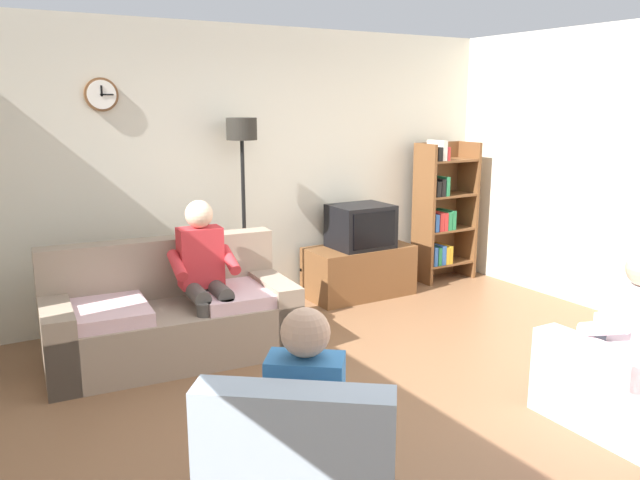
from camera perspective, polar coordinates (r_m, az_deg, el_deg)
The scene contains 11 objects.
ground_plane at distance 4.44m, azimuth 8.44°, elevation -14.46°, with size 12.00×12.00×0.00m, color brown.
back_wall_assembly at distance 6.28m, azimuth -6.65°, elevation 6.38°, with size 6.20×0.17×2.70m.
couch at distance 5.20m, azimuth -13.23°, elevation -6.85°, with size 1.96×1.03×0.90m.
tv_stand at distance 6.64m, azimuth 3.51°, elevation -2.80°, with size 1.10×0.56×0.52m.
tv at distance 6.51m, azimuth 3.69°, elevation 1.25°, with size 0.60×0.49×0.44m.
bookshelf at distance 7.28m, azimuth 10.79°, elevation 2.45°, with size 0.68×0.36×1.58m.
floor_lamp at distance 5.92m, azimuth -6.98°, elevation 6.98°, with size 0.28×0.28×1.85m.
armchair_near_bookshelf at distance 4.51m, azimuth 26.30°, elevation -11.21°, with size 0.81×0.89×0.90m.
person_on_couch at distance 5.06m, azimuth -10.33°, elevation -2.68°, with size 0.54×0.56×1.24m.
person_in_left_armchair at distance 3.03m, azimuth -1.04°, elevation -14.93°, with size 0.62×0.64×1.12m.
person_in_right_armchair at distance 4.44m, azimuth 25.73°, elevation -7.13°, with size 0.51×0.54×1.12m.
Camera 1 is at (-2.54, -3.05, 1.99)m, focal length 35.63 mm.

